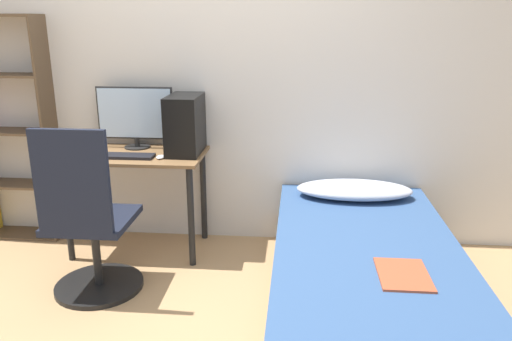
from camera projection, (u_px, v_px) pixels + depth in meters
name	position (u px, v px, depth m)	size (l,w,h in m)	color
ground_plane	(177.00, 339.00, 2.64)	(14.00, 14.00, 0.00)	tan
wall_back	(214.00, 73.00, 3.56)	(8.00, 0.05, 2.50)	silver
desk	(136.00, 171.00, 3.51)	(0.96, 0.55, 0.72)	brown
office_chair	(89.00, 232.00, 2.96)	(0.54, 0.54, 1.06)	black
bed	(365.00, 281.00, 2.78)	(1.04, 2.04, 0.44)	#4C3D2D
pillow	(354.00, 190.00, 3.43)	(0.79, 0.36, 0.11)	#B2B7C6
magazine	(403.00, 274.00, 2.38)	(0.24, 0.32, 0.01)	#B24C2D
monitor	(135.00, 116.00, 3.57)	(0.55, 0.19, 0.44)	black
keyboard	(125.00, 156.00, 3.37)	(0.39, 0.13, 0.02)	black
pc_tower	(185.00, 124.00, 3.44)	(0.22, 0.39, 0.40)	black
mouse	(161.00, 157.00, 3.35)	(0.06, 0.09, 0.02)	silver
phone	(85.00, 148.00, 3.60)	(0.07, 0.14, 0.01)	#B7B7BC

